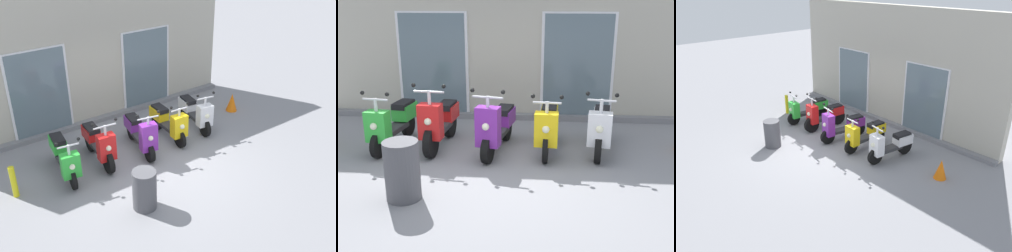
# 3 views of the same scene
# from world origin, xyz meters

# --- Properties ---
(ground_plane) EXTENTS (40.00, 40.00, 0.00)m
(ground_plane) POSITION_xyz_m (0.00, 0.00, 0.00)
(ground_plane) COLOR gray
(storefront_facade) EXTENTS (8.15, 0.50, 3.90)m
(storefront_facade) POSITION_xyz_m (0.00, 3.03, 1.88)
(storefront_facade) COLOR #B2AD9E
(storefront_facade) RESTS_ON ground_plane
(scooter_green) EXTENTS (0.57, 1.60, 1.14)m
(scooter_green) POSITION_xyz_m (-1.84, 0.94, 0.46)
(scooter_green) COLOR black
(scooter_green) RESTS_ON ground_plane
(scooter_red) EXTENTS (0.58, 1.60, 1.27)m
(scooter_red) POSITION_xyz_m (-0.99, 0.98, 0.47)
(scooter_red) COLOR black
(scooter_red) RESTS_ON ground_plane
(scooter_purple) EXTENTS (0.66, 1.58, 1.24)m
(scooter_purple) POSITION_xyz_m (0.05, 0.84, 0.47)
(scooter_purple) COLOR black
(scooter_purple) RESTS_ON ground_plane
(scooter_yellow) EXTENTS (0.52, 1.54, 1.15)m
(scooter_yellow) POSITION_xyz_m (0.93, 0.93, 0.47)
(scooter_yellow) COLOR black
(scooter_yellow) RESTS_ON ground_plane
(scooter_white) EXTENTS (0.61, 1.52, 1.18)m
(scooter_white) POSITION_xyz_m (1.85, 0.99, 0.45)
(scooter_white) COLOR black
(scooter_white) RESTS_ON ground_plane
(traffic_cone) EXTENTS (0.32, 0.32, 0.52)m
(traffic_cone) POSITION_xyz_m (3.36, 1.16, 0.26)
(traffic_cone) COLOR orange
(traffic_cone) RESTS_ON ground_plane
(trash_bin) EXTENTS (0.47, 0.47, 0.83)m
(trash_bin) POSITION_xyz_m (-1.03, -1.00, 0.41)
(trash_bin) COLOR #4C4C51
(trash_bin) RESTS_ON ground_plane
(curb_bollard) EXTENTS (0.12, 0.12, 0.70)m
(curb_bollard) POSITION_xyz_m (-2.98, 0.82, 0.35)
(curb_bollard) COLOR yellow
(curb_bollard) RESTS_ON ground_plane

